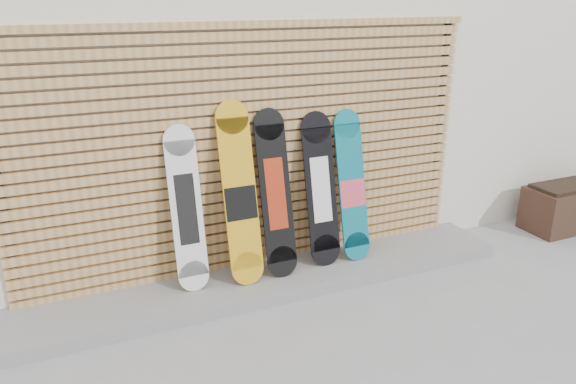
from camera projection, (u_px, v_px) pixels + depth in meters
name	position (u px, v px, depth m)	size (l,w,h in m)	color
ground	(316.00, 320.00, 4.55)	(80.00, 80.00, 0.00)	gray
building	(230.00, 51.00, 7.15)	(12.00, 5.00, 3.60)	beige
concrete_step	(267.00, 280.00, 5.05)	(4.60, 0.70, 0.12)	gray
slat_wall	(253.00, 150.00, 4.92)	(4.26, 0.08, 2.29)	#AD7F48
planter_box	(574.00, 205.00, 6.30)	(1.16, 0.48, 0.52)	black
snowboard_0	(186.00, 209.00, 4.65)	(0.26, 0.30, 1.39)	silver
snowboard_1	(240.00, 195.00, 4.76)	(0.29, 0.38, 1.56)	gold
snowboard_2	(276.00, 194.00, 4.90)	(0.28, 0.37, 1.46)	black
snowboard_3	(321.00, 190.00, 5.11)	(0.29, 0.33, 1.40)	black
snowboard_4	(352.00, 187.00, 5.22)	(0.27, 0.35, 1.39)	#0C6575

